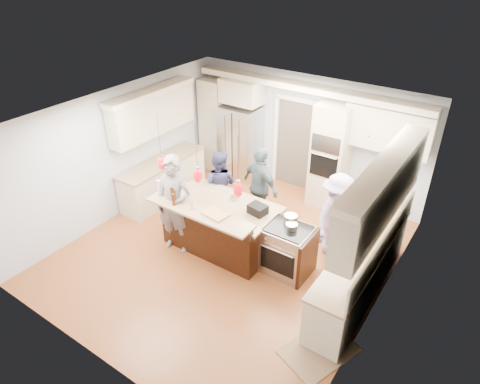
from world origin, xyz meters
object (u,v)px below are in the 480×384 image
(refrigerator, at_px, (240,142))
(island_range, at_px, (288,250))
(kitchen_island, at_px, (221,225))
(person_bar_end, at_px, (174,205))
(person_far_left, at_px, (219,186))

(refrigerator, height_order, island_range, refrigerator)
(kitchen_island, xyz_separation_m, person_bar_end, (-0.65, -0.52, 0.48))
(kitchen_island, height_order, person_bar_end, person_bar_end)
(island_range, xyz_separation_m, person_far_left, (-2.02, 0.70, 0.31))
(refrigerator, xyz_separation_m, person_bar_end, (0.65, -3.09, 0.07))
(kitchen_island, distance_m, island_range, 1.41)
(kitchen_island, bearing_deg, refrigerator, 116.93)
(island_range, bearing_deg, person_far_left, 160.88)
(island_range, xyz_separation_m, person_bar_end, (-2.06, -0.60, 0.51))
(kitchen_island, relative_size, island_range, 2.28)
(kitchen_island, xyz_separation_m, island_range, (1.41, 0.08, -0.03))
(refrigerator, height_order, person_far_left, refrigerator)
(island_range, bearing_deg, kitchen_island, -176.90)
(island_range, distance_m, person_bar_end, 2.21)
(kitchen_island, xyz_separation_m, person_far_left, (-0.62, 0.78, 0.28))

